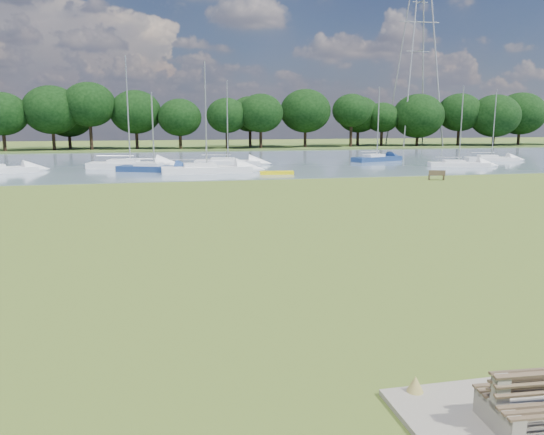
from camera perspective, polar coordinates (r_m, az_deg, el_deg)
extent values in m
plane|color=brown|center=(22.00, 3.66, -2.38)|extent=(220.00, 220.00, 0.00)
cube|color=slate|center=(63.10, -6.74, 5.98)|extent=(220.00, 40.00, 0.10)
cube|color=#4C6626|center=(92.95, -8.50, 7.37)|extent=(220.00, 20.00, 0.40)
cube|color=gray|center=(10.08, 27.06, -19.48)|extent=(4.20, 3.20, 0.10)
cube|color=gray|center=(9.55, 23.15, -18.99)|extent=(0.30, 1.11, 0.46)
cube|color=gray|center=(9.35, 23.35, -16.76)|extent=(0.24, 0.20, 0.57)
cube|color=brown|center=(10.09, 26.16, -16.05)|extent=(1.90, 0.54, 0.04)
cube|color=brown|center=(9.77, 27.19, -15.00)|extent=(1.88, 0.26, 0.46)
cube|color=brown|center=(45.51, 16.55, 4.15)|extent=(0.20, 0.40, 0.41)
cube|color=brown|center=(45.72, 17.98, 4.10)|extent=(0.20, 0.40, 0.41)
cube|color=brown|center=(45.59, 17.28, 4.38)|extent=(1.39, 0.81, 0.04)
cube|color=brown|center=(45.40, 17.34, 4.62)|extent=(1.27, 0.47, 0.40)
cube|color=yellow|center=(47.60, 0.51, 4.84)|extent=(3.08, 0.95, 0.30)
cylinder|color=#9B9B9B|center=(98.97, 14.76, 17.11)|extent=(0.26, 0.26, 33.31)
cylinder|color=#9B9B9B|center=(101.28, 17.41, 16.82)|extent=(0.26, 0.26, 33.31)
cylinder|color=#9B9B9B|center=(103.47, 13.46, 16.86)|extent=(0.26, 0.26, 33.31)
cylinder|color=#9B9B9B|center=(105.68, 16.03, 16.61)|extent=(0.26, 0.26, 33.31)
cube|color=#9B9B9B|center=(103.02, 15.56, 19.61)|extent=(7.54, 0.16, 0.16)
cylinder|color=black|center=(90.33, -23.22, 7.83)|extent=(0.47, 0.47, 3.60)
ellipsoid|color=black|center=(90.29, -23.42, 10.61)|extent=(6.61, 6.61, 5.62)
cylinder|color=black|center=(89.26, -18.77, 8.18)|extent=(0.47, 0.47, 3.88)
ellipsoid|color=black|center=(89.24, -18.95, 11.22)|extent=(7.56, 7.56, 6.42)
cylinder|color=black|center=(88.75, -14.22, 8.14)|extent=(0.47, 0.47, 3.06)
ellipsoid|color=black|center=(88.69, -14.33, 10.55)|extent=(8.50, 8.50, 7.23)
cylinder|color=black|center=(88.77, -9.66, 8.40)|extent=(0.47, 0.47, 3.33)
ellipsoid|color=black|center=(88.72, -9.74, 11.03)|extent=(6.61, 6.61, 5.62)
cylinder|color=black|center=(89.34, -5.13, 8.60)|extent=(0.47, 0.47, 3.60)
ellipsoid|color=black|center=(89.31, -5.17, 11.43)|extent=(7.56, 7.56, 6.42)
cylinder|color=black|center=(90.45, -0.67, 8.75)|extent=(0.47, 0.47, 3.88)
ellipsoid|color=black|center=(90.43, -0.68, 11.76)|extent=(8.50, 8.50, 7.23)
cylinder|color=black|center=(92.10, 3.65, 8.51)|extent=(0.47, 0.47, 3.06)
ellipsoid|color=black|center=(92.05, 3.68, 10.84)|extent=(6.61, 6.61, 5.62)
cylinder|color=black|center=(94.23, 7.80, 8.56)|extent=(0.47, 0.47, 3.33)
ellipsoid|color=black|center=(94.19, 7.86, 11.04)|extent=(7.56, 7.56, 6.42)
cylinder|color=black|center=(96.81, 11.75, 8.57)|extent=(0.47, 0.47, 3.60)
ellipsoid|color=black|center=(96.78, 11.85, 11.18)|extent=(8.50, 8.50, 7.23)
cylinder|color=black|center=(99.82, 15.47, 8.54)|extent=(0.47, 0.47, 3.88)
ellipsoid|color=black|center=(99.81, 15.61, 11.26)|extent=(6.61, 6.61, 5.62)
cylinder|color=black|center=(103.24, 18.95, 8.18)|extent=(0.47, 0.47, 3.06)
ellipsoid|color=black|center=(103.19, 19.07, 10.26)|extent=(7.56, 7.56, 6.42)
cylinder|color=black|center=(106.98, 22.21, 8.11)|extent=(0.47, 0.47, 3.33)
ellipsoid|color=black|center=(106.95, 22.36, 10.29)|extent=(8.50, 8.50, 7.23)
cylinder|color=black|center=(111.05, 25.23, 8.02)|extent=(0.47, 0.47, 3.60)
ellipsoid|color=black|center=(111.02, 25.41, 10.29)|extent=(6.61, 6.61, 5.62)
cube|color=silver|center=(57.90, -4.76, 6.01)|extent=(7.34, 3.49, 0.69)
cube|color=silver|center=(57.92, -5.32, 6.41)|extent=(2.76, 2.06, 0.44)
cylinder|color=#A5A8AD|center=(57.72, -4.82, 10.33)|extent=(0.12, 0.12, 8.43)
cube|color=silver|center=(68.29, 22.55, 5.91)|extent=(6.15, 2.90, 0.64)
cube|color=silver|center=(68.09, 22.20, 6.25)|extent=(2.31, 1.72, 0.41)
cylinder|color=#A5A8AD|center=(68.14, 22.79, 9.29)|extent=(0.11, 0.11, 7.82)
cube|color=navy|center=(51.38, -12.54, 5.26)|extent=(7.17, 4.46, 0.75)
cube|color=silver|center=(51.56, -13.13, 5.76)|extent=(2.83, 2.34, 0.48)
cylinder|color=#A5A8AD|center=(51.19, -12.70, 9.24)|extent=(0.13, 0.13, 6.81)
cube|color=silver|center=(55.83, -14.98, 5.57)|extent=(8.68, 3.99, 0.78)
cube|color=silver|center=(55.97, -15.67, 6.04)|extent=(3.25, 2.40, 0.50)
cylinder|color=#A5A8AD|center=(55.66, -15.25, 11.12)|extent=(0.13, 0.13, 10.48)
cube|color=silver|center=(58.82, 19.45, 5.48)|extent=(6.31, 3.21, 0.62)
cube|color=silver|center=(58.66, 19.01, 5.87)|extent=(2.40, 1.84, 0.40)
cylinder|color=#A5A8AD|center=(58.65, 19.69, 9.40)|extent=(0.11, 0.11, 7.78)
cube|color=navy|center=(64.08, 11.22, 6.30)|extent=(6.86, 4.23, 0.75)
cube|color=silver|center=(63.68, 10.90, 6.70)|extent=(2.71, 2.23, 0.48)
cylinder|color=#A5A8AD|center=(63.93, 11.36, 10.03)|extent=(0.13, 0.13, 8.01)
cube|color=silver|center=(49.50, -7.02, 5.27)|extent=(8.26, 2.52, 0.80)
cube|color=silver|center=(49.39, -7.79, 5.80)|extent=(2.92, 1.88, 0.51)
cylinder|color=#A5A8AD|center=(49.30, -7.15, 10.91)|extent=(0.14, 0.14, 9.39)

